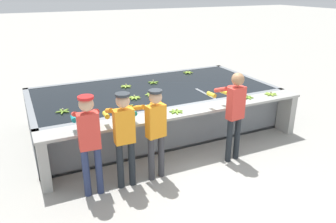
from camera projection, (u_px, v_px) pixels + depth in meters
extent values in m
plane|color=#A3A099|center=(190.00, 159.00, 6.34)|extent=(80.00, 80.00, 0.00)
cube|color=gray|center=(154.00, 125.00, 7.83)|extent=(5.41, 2.66, 0.06)
cube|color=gray|center=(178.00, 128.00, 6.60)|extent=(5.41, 0.12, 0.93)
cube|color=gray|center=(135.00, 93.00, 8.74)|extent=(5.41, 0.12, 0.93)
cube|color=gray|center=(33.00, 128.00, 6.61)|extent=(0.12, 2.66, 0.93)
cube|color=gray|center=(244.00, 93.00, 8.73)|extent=(0.12, 2.66, 0.93)
cube|color=black|center=(153.00, 107.00, 7.66)|extent=(5.17, 2.42, 0.86)
cube|color=gray|center=(128.00, 127.00, 6.62)|extent=(0.06, 0.80, 0.93)
cube|color=gray|center=(204.00, 113.00, 7.35)|extent=(0.06, 0.80, 0.93)
cube|color=#9E9E99|center=(185.00, 112.00, 6.20)|extent=(5.41, 0.45, 0.05)
cube|color=#9E9E99|center=(44.00, 164.00, 5.32)|extent=(0.16, 0.41, 0.88)
cube|color=#9E9E99|center=(286.00, 113.00, 7.41)|extent=(0.16, 0.41, 0.88)
cylinder|color=navy|center=(86.00, 173.00, 5.12)|extent=(0.11, 0.11, 0.82)
cylinder|color=navy|center=(99.00, 170.00, 5.18)|extent=(0.11, 0.11, 0.82)
cube|color=#DB3D33|center=(89.00, 131.00, 4.90)|extent=(0.33, 0.19, 0.58)
sphere|color=tan|center=(86.00, 104.00, 4.74)|extent=(0.22, 0.22, 0.22)
cylinder|color=red|center=(86.00, 98.00, 4.71)|extent=(0.23, 0.23, 0.04)
cylinder|color=#DB3D33|center=(74.00, 114.00, 4.99)|extent=(0.10, 0.31, 0.18)
cylinder|color=teal|center=(74.00, 118.00, 5.26)|extent=(0.10, 0.21, 0.08)
cylinder|color=#DB3D33|center=(96.00, 111.00, 5.10)|extent=(0.10, 0.31, 0.18)
cylinder|color=teal|center=(94.00, 116.00, 5.37)|extent=(0.10, 0.21, 0.08)
cylinder|color=#1E2328|center=(120.00, 166.00, 5.33)|extent=(0.11, 0.11, 0.80)
cylinder|color=#1E2328|center=(132.00, 163.00, 5.41)|extent=(0.11, 0.11, 0.80)
cube|color=orange|center=(124.00, 126.00, 5.12)|extent=(0.32, 0.18, 0.57)
sphere|color=tan|center=(123.00, 101.00, 4.97)|extent=(0.22, 0.22, 0.22)
cylinder|color=#282D33|center=(122.00, 95.00, 4.93)|extent=(0.23, 0.23, 0.04)
cylinder|color=orange|center=(109.00, 111.00, 5.20)|extent=(0.09, 0.31, 0.18)
cylinder|color=gold|center=(106.00, 115.00, 5.47)|extent=(0.09, 0.20, 0.08)
cylinder|color=orange|center=(128.00, 108.00, 5.32)|extent=(0.09, 0.31, 0.18)
cylinder|color=gold|center=(124.00, 112.00, 5.60)|extent=(0.09, 0.20, 0.08)
cylinder|color=#38383D|center=(151.00, 159.00, 5.56)|extent=(0.11, 0.11, 0.79)
cylinder|color=#38383D|center=(161.00, 156.00, 5.66)|extent=(0.11, 0.11, 0.79)
cube|color=orange|center=(156.00, 121.00, 5.36)|extent=(0.34, 0.22, 0.56)
sphere|color=tan|center=(155.00, 97.00, 5.21)|extent=(0.21, 0.21, 0.21)
cylinder|color=#282D33|center=(155.00, 91.00, 5.18)|extent=(0.22, 0.22, 0.04)
cylinder|color=orange|center=(139.00, 108.00, 5.40)|extent=(0.13, 0.32, 0.18)
cylinder|color=#1EA3AD|center=(133.00, 112.00, 5.66)|extent=(0.11, 0.21, 0.08)
cylinder|color=orange|center=(156.00, 104.00, 5.57)|extent=(0.13, 0.32, 0.18)
cylinder|color=#1EA3AD|center=(148.00, 109.00, 5.82)|extent=(0.11, 0.21, 0.08)
cylinder|color=#1E2328|center=(229.00, 141.00, 6.13)|extent=(0.11, 0.11, 0.85)
cylinder|color=#1E2328|center=(237.00, 138.00, 6.23)|extent=(0.11, 0.11, 0.85)
cube|color=#DB3D33|center=(236.00, 103.00, 5.92)|extent=(0.34, 0.21, 0.60)
sphere|color=#9E704C|center=(238.00, 79.00, 5.76)|extent=(0.23, 0.23, 0.23)
cylinder|color=#DB3D33|center=(221.00, 90.00, 5.96)|extent=(0.12, 0.32, 0.18)
cylinder|color=gold|center=(211.00, 95.00, 6.21)|extent=(0.11, 0.21, 0.08)
cylinder|color=#DB3D33|center=(234.00, 87.00, 6.12)|extent=(0.12, 0.32, 0.18)
cylinder|color=gold|center=(224.00, 92.00, 6.37)|extent=(0.11, 0.21, 0.08)
ellipsoid|color=#9EC642|center=(237.00, 79.00, 8.21)|extent=(0.15, 0.14, 0.04)
ellipsoid|color=#9EC642|center=(235.00, 80.00, 8.18)|extent=(0.14, 0.15, 0.04)
ellipsoid|color=#9EC642|center=(236.00, 80.00, 8.11)|extent=(0.15, 0.14, 0.04)
ellipsoid|color=#9EC642|center=(239.00, 80.00, 8.14)|extent=(0.14, 0.15, 0.04)
cylinder|color=tan|center=(237.00, 78.00, 8.15)|extent=(0.03, 0.03, 0.05)
ellipsoid|color=#9EC642|center=(126.00, 87.00, 7.58)|extent=(0.10, 0.17, 0.04)
ellipsoid|color=#9EC642|center=(128.00, 87.00, 7.61)|extent=(0.13, 0.16, 0.04)
ellipsoid|color=#9EC642|center=(128.00, 86.00, 7.66)|extent=(0.17, 0.05, 0.04)
ellipsoid|color=#9EC642|center=(126.00, 86.00, 7.69)|extent=(0.10, 0.17, 0.04)
ellipsoid|color=#9EC642|center=(124.00, 86.00, 7.66)|extent=(0.13, 0.16, 0.04)
ellipsoid|color=#9EC642|center=(124.00, 87.00, 7.61)|extent=(0.17, 0.05, 0.04)
cylinder|color=tan|center=(126.00, 85.00, 7.62)|extent=(0.03, 0.03, 0.05)
ellipsoid|color=#75A333|center=(60.00, 112.00, 6.10)|extent=(0.17, 0.04, 0.04)
ellipsoid|color=#75A333|center=(62.00, 112.00, 6.07)|extent=(0.09, 0.17, 0.04)
ellipsoid|color=#75A333|center=(66.00, 112.00, 6.11)|extent=(0.15, 0.13, 0.04)
ellipsoid|color=#75A333|center=(65.00, 110.00, 6.16)|extent=(0.16, 0.12, 0.04)
ellipsoid|color=#75A333|center=(62.00, 111.00, 6.16)|extent=(0.08, 0.17, 0.04)
cylinder|color=tan|center=(63.00, 110.00, 6.11)|extent=(0.03, 0.03, 0.05)
ellipsoid|color=#93BC3D|center=(137.00, 97.00, 6.90)|extent=(0.17, 0.08, 0.04)
ellipsoid|color=#93BC3D|center=(135.00, 97.00, 6.92)|extent=(0.10, 0.17, 0.04)
ellipsoid|color=#93BC3D|center=(132.00, 97.00, 6.89)|extent=(0.11, 0.17, 0.04)
ellipsoid|color=#93BC3D|center=(132.00, 98.00, 6.85)|extent=(0.17, 0.07, 0.04)
ellipsoid|color=#93BC3D|center=(133.00, 98.00, 6.82)|extent=(0.15, 0.14, 0.04)
ellipsoid|color=#93BC3D|center=(135.00, 98.00, 6.82)|extent=(0.04, 0.17, 0.04)
ellipsoid|color=#93BC3D|center=(137.00, 98.00, 6.85)|extent=(0.16, 0.13, 0.04)
cylinder|color=tan|center=(134.00, 96.00, 6.85)|extent=(0.03, 0.03, 0.05)
ellipsoid|color=#75A333|center=(152.00, 83.00, 7.89)|extent=(0.16, 0.13, 0.04)
ellipsoid|color=#75A333|center=(155.00, 83.00, 7.90)|extent=(0.08, 0.17, 0.04)
ellipsoid|color=#75A333|center=(155.00, 82.00, 7.96)|extent=(0.17, 0.04, 0.04)
ellipsoid|color=#75A333|center=(153.00, 82.00, 7.99)|extent=(0.09, 0.17, 0.04)
ellipsoid|color=#75A333|center=(151.00, 82.00, 7.95)|extent=(0.16, 0.13, 0.04)
cylinder|color=tan|center=(153.00, 81.00, 7.93)|extent=(0.03, 0.03, 0.05)
ellipsoid|color=#93BC3D|center=(189.00, 73.00, 8.80)|extent=(0.04, 0.17, 0.04)
ellipsoid|color=#93BC3D|center=(190.00, 73.00, 8.84)|extent=(0.16, 0.12, 0.04)
ellipsoid|color=#93BC3D|center=(189.00, 72.00, 8.89)|extent=(0.17, 0.11, 0.04)
ellipsoid|color=#93BC3D|center=(187.00, 72.00, 8.89)|extent=(0.04, 0.17, 0.04)
ellipsoid|color=#93BC3D|center=(186.00, 72.00, 8.85)|extent=(0.16, 0.12, 0.04)
ellipsoid|color=#93BC3D|center=(187.00, 73.00, 8.80)|extent=(0.17, 0.11, 0.04)
cylinder|color=tan|center=(188.00, 71.00, 8.83)|extent=(0.03, 0.03, 0.05)
ellipsoid|color=#75A333|center=(126.00, 106.00, 6.39)|extent=(0.12, 0.16, 0.04)
ellipsoid|color=#75A333|center=(125.00, 107.00, 6.35)|extent=(0.17, 0.06, 0.04)
ellipsoid|color=#75A333|center=(126.00, 107.00, 6.32)|extent=(0.15, 0.14, 0.04)
ellipsoid|color=#75A333|center=(129.00, 107.00, 6.32)|extent=(0.05, 0.17, 0.04)
ellipsoid|color=#75A333|center=(131.00, 107.00, 6.36)|extent=(0.16, 0.12, 0.04)
ellipsoid|color=#75A333|center=(130.00, 106.00, 6.40)|extent=(0.17, 0.09, 0.04)
ellipsoid|color=#75A333|center=(128.00, 106.00, 6.42)|extent=(0.09, 0.17, 0.04)
cylinder|color=tan|center=(128.00, 105.00, 6.35)|extent=(0.03, 0.03, 0.05)
ellipsoid|color=#9EC642|center=(149.00, 94.00, 7.10)|extent=(0.10, 0.17, 0.04)
ellipsoid|color=#9EC642|center=(149.00, 95.00, 7.06)|extent=(0.17, 0.08, 0.04)
ellipsoid|color=#9EC642|center=(150.00, 95.00, 7.02)|extent=(0.16, 0.13, 0.04)
ellipsoid|color=#9EC642|center=(152.00, 95.00, 7.02)|extent=(0.04, 0.17, 0.04)
ellipsoid|color=#9EC642|center=(154.00, 95.00, 7.05)|extent=(0.15, 0.14, 0.04)
ellipsoid|color=#9EC642|center=(153.00, 94.00, 7.10)|extent=(0.17, 0.07, 0.04)
ellipsoid|color=#9EC642|center=(152.00, 94.00, 7.12)|extent=(0.11, 0.17, 0.04)
cylinder|color=tan|center=(151.00, 93.00, 7.05)|extent=(0.03, 0.03, 0.05)
ellipsoid|color=#75A333|center=(250.00, 97.00, 6.87)|extent=(0.16, 0.13, 0.04)
ellipsoid|color=#75A333|center=(249.00, 97.00, 6.91)|extent=(0.17, 0.07, 0.04)
ellipsoid|color=#75A333|center=(246.00, 96.00, 6.93)|extent=(0.11, 0.17, 0.04)
ellipsoid|color=#75A333|center=(245.00, 97.00, 6.91)|extent=(0.11, 0.17, 0.04)
ellipsoid|color=#75A333|center=(244.00, 97.00, 6.87)|extent=(0.17, 0.07, 0.04)
ellipsoid|color=#75A333|center=(246.00, 98.00, 6.83)|extent=(0.15, 0.13, 0.04)
ellipsoid|color=#75A333|center=(249.00, 98.00, 6.83)|extent=(0.04, 0.17, 0.04)
cylinder|color=tan|center=(247.00, 96.00, 6.87)|extent=(0.03, 0.03, 0.05)
ellipsoid|color=#75A333|center=(174.00, 112.00, 6.07)|extent=(0.17, 0.10, 0.04)
ellipsoid|color=#75A333|center=(177.00, 113.00, 6.06)|extent=(0.08, 0.17, 0.04)
ellipsoid|color=#75A333|center=(179.00, 112.00, 6.08)|extent=(0.13, 0.16, 0.04)
ellipsoid|color=#75A333|center=(179.00, 111.00, 6.13)|extent=(0.17, 0.04, 0.04)
ellipsoid|color=#75A333|center=(177.00, 110.00, 6.16)|extent=(0.14, 0.15, 0.04)
ellipsoid|color=#75A333|center=(174.00, 111.00, 6.15)|extent=(0.07, 0.17, 0.04)
ellipsoid|color=#75A333|center=(173.00, 111.00, 6.11)|extent=(0.17, 0.11, 0.04)
cylinder|color=tan|center=(176.00, 110.00, 6.09)|extent=(0.03, 0.03, 0.05)
ellipsoid|color=#93BC3D|center=(272.00, 95.00, 7.03)|extent=(0.09, 0.17, 0.04)
ellipsoid|color=#93BC3D|center=(273.00, 94.00, 7.05)|extent=(0.12, 0.16, 0.04)
ellipsoid|color=#93BC3D|center=(273.00, 94.00, 7.10)|extent=(0.17, 0.06, 0.04)
ellipsoid|color=#93BC3D|center=(271.00, 93.00, 7.13)|extent=(0.15, 0.15, 0.04)
ellipsoid|color=#93BC3D|center=(269.00, 93.00, 7.12)|extent=(0.05, 0.17, 0.04)
ellipsoid|color=#93BC3D|center=(268.00, 94.00, 7.09)|extent=(0.16, 0.12, 0.04)
ellipsoid|color=#93BC3D|center=(269.00, 95.00, 7.04)|extent=(0.17, 0.09, 0.04)
cylinder|color=tan|center=(271.00, 92.00, 7.07)|extent=(0.03, 0.03, 0.05)
cube|color=silver|center=(160.00, 115.00, 5.96)|extent=(0.18, 0.14, 0.00)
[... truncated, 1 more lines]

